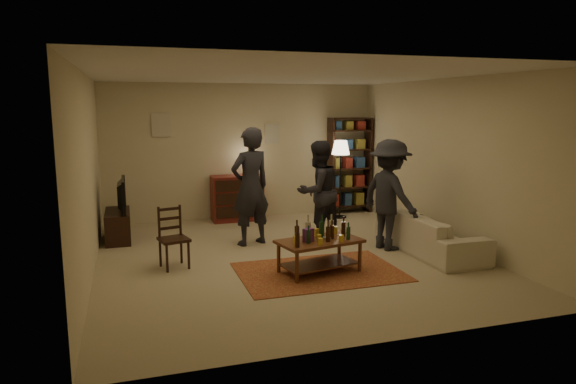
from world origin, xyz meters
name	(u,v)px	position (x,y,z in m)	size (l,w,h in m)	color
floor	(287,257)	(0.00, 0.00, 0.00)	(6.00, 6.00, 0.00)	#C6B793
room_shell	(211,129)	(-0.65, 2.98, 1.81)	(6.00, 6.00, 6.00)	beige
rug	(319,272)	(0.20, -0.83, 0.01)	(2.20, 1.50, 0.01)	maroon
coffee_table	(319,244)	(0.20, -0.83, 0.41)	(1.22, 0.83, 0.80)	brown
dining_chair	(172,235)	(-1.69, 0.03, 0.46)	(0.46, 0.46, 0.88)	black
tv_stand	(118,218)	(-2.44, 1.80, 0.38)	(0.40, 1.00, 1.06)	black
dresser	(237,197)	(-0.19, 2.71, 0.48)	(1.00, 0.50, 1.36)	maroon
bookshelf	(349,164)	(2.25, 2.78, 1.03)	(0.90, 0.34, 2.02)	black
floor_lamp	(341,153)	(1.85, 2.34, 1.33)	(0.36, 0.36, 1.58)	black
sofa	(430,233)	(2.20, -0.40, 0.30)	(2.08, 0.81, 0.61)	beige
person_left	(250,187)	(-0.35, 0.88, 0.96)	(0.70, 0.46, 1.92)	#222128
person_right	(318,191)	(0.77, 0.74, 0.85)	(0.82, 0.64, 1.70)	#232229
person_by_sofa	(390,195)	(1.68, -0.04, 0.87)	(1.13, 0.65, 1.75)	#24252B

